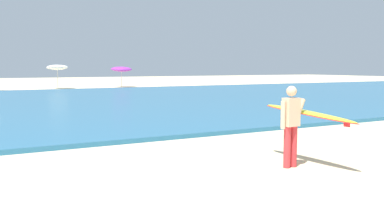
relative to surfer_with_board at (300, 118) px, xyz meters
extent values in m
plane|color=beige|center=(-3.54, -1.14, -1.03)|extent=(160.00, 160.00, 0.00)
cube|color=teal|center=(-3.54, 18.23, -0.96)|extent=(120.00, 28.00, 0.14)
cylinder|color=red|center=(-0.35, -0.02, -0.59)|extent=(0.15, 0.15, 0.88)
cylinder|color=red|center=(-0.17, -0.01, -0.59)|extent=(0.15, 0.15, 0.88)
cube|color=beige|center=(-0.26, -0.02, 0.15)|extent=(0.36, 0.24, 0.60)
sphere|color=beige|center=(-0.26, -0.02, 0.59)|extent=(0.22, 0.22, 0.22)
cylinder|color=beige|center=(-0.49, -0.03, 0.10)|extent=(0.10, 0.10, 0.58)
cylinder|color=beige|center=(0.01, 0.02, 0.17)|extent=(0.32, 0.12, 0.51)
ellipsoid|color=yellow|center=(0.26, 0.02, 0.10)|extent=(0.48, 2.51, 0.26)
ellipsoid|color=red|center=(0.26, 0.02, 0.08)|extent=(0.52, 2.61, 0.22)
cube|color=red|center=(0.33, -0.97, -0.02)|extent=(0.03, 0.14, 0.14)
cylinder|color=beige|center=(2.18, 35.44, -0.04)|extent=(0.05, 0.05, 1.99)
ellipsoid|color=white|center=(2.18, 35.44, 1.02)|extent=(1.99, 2.00, 0.55)
cylinder|color=beige|center=(8.65, 35.59, -0.14)|extent=(0.05, 0.05, 1.79)
ellipsoid|color=purple|center=(8.65, 35.59, 0.83)|extent=(2.13, 2.16, 0.66)
camera|label=1|loc=(-6.40, -6.85, 1.10)|focal=40.13mm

